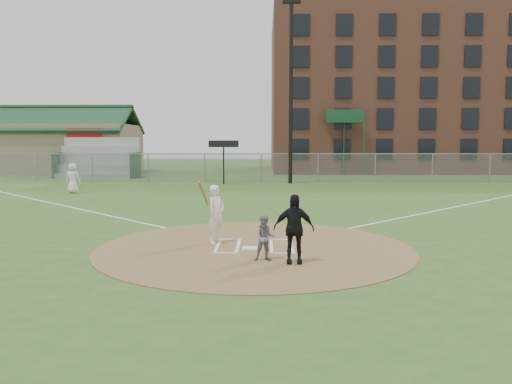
{
  "coord_description": "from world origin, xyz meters",
  "views": [
    {
      "loc": [
        0.28,
        -13.11,
        2.82
      ],
      "look_at": [
        0.0,
        2.0,
        1.3
      ],
      "focal_mm": 35.0,
      "sensor_mm": 36.0,
      "label": 1
    }
  ],
  "objects_px": {
    "catcher": "(265,238)",
    "ondeck_player": "(73,178)",
    "umpire": "(294,229)",
    "home_plate": "(250,248)",
    "batter_at_plate": "(216,214)"
  },
  "relations": [
    {
      "from": "home_plate",
      "to": "catcher",
      "type": "relative_size",
      "value": 0.4
    },
    {
      "from": "home_plate",
      "to": "catcher",
      "type": "distance_m",
      "value": 1.44
    },
    {
      "from": "home_plate",
      "to": "ondeck_player",
      "type": "height_order",
      "value": "ondeck_player"
    },
    {
      "from": "home_plate",
      "to": "ondeck_player",
      "type": "relative_size",
      "value": 0.26
    },
    {
      "from": "home_plate",
      "to": "umpire",
      "type": "bearing_deg",
      "value": -55.15
    },
    {
      "from": "ondeck_player",
      "to": "umpire",
      "type": "bearing_deg",
      "value": 126.45
    },
    {
      "from": "catcher",
      "to": "ondeck_player",
      "type": "height_order",
      "value": "ondeck_player"
    },
    {
      "from": "umpire",
      "to": "batter_at_plate",
      "type": "bearing_deg",
      "value": 132.45
    },
    {
      "from": "ondeck_player",
      "to": "catcher",
      "type": "bearing_deg",
      "value": 125.24
    },
    {
      "from": "ondeck_player",
      "to": "batter_at_plate",
      "type": "relative_size",
      "value": 0.93
    },
    {
      "from": "home_plate",
      "to": "umpire",
      "type": "relative_size",
      "value": 0.27
    },
    {
      "from": "catcher",
      "to": "ondeck_player",
      "type": "xyz_separation_m",
      "value": [
        -10.61,
        15.6,
        0.27
      ]
    },
    {
      "from": "umpire",
      "to": "ondeck_player",
      "type": "xyz_separation_m",
      "value": [
        -11.26,
        15.83,
        0.0
      ]
    },
    {
      "from": "ondeck_player",
      "to": "home_plate",
      "type": "bearing_deg",
      "value": 126.51
    },
    {
      "from": "home_plate",
      "to": "batter_at_plate",
      "type": "relative_size",
      "value": 0.24
    }
  ]
}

